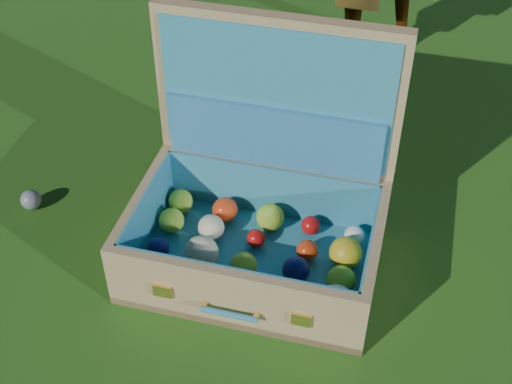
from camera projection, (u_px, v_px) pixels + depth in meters
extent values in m
plane|color=#215114|center=(253.00, 227.00, 2.11)|extent=(60.00, 60.00, 0.00)
sphere|color=teal|center=(31.00, 200.00, 2.16)|extent=(0.06, 0.06, 0.06)
cube|color=tan|center=(254.00, 264.00, 1.98)|extent=(0.75, 0.57, 0.02)
cube|color=tan|center=(232.00, 300.00, 1.77)|extent=(0.66, 0.16, 0.20)
cube|color=tan|center=(273.00, 192.00, 2.08)|extent=(0.66, 0.16, 0.20)
cube|color=tan|center=(143.00, 221.00, 1.99)|extent=(0.10, 0.39, 0.20)
cube|color=tan|center=(373.00, 264.00, 1.86)|extent=(0.10, 0.39, 0.20)
cube|color=teal|center=(254.00, 260.00, 1.97)|extent=(0.69, 0.52, 0.01)
cube|color=teal|center=(234.00, 292.00, 1.78)|extent=(0.61, 0.13, 0.18)
cube|color=teal|center=(272.00, 192.00, 2.06)|extent=(0.61, 0.13, 0.18)
cube|color=teal|center=(147.00, 218.00, 1.98)|extent=(0.09, 0.39, 0.18)
cube|color=teal|center=(368.00, 260.00, 1.86)|extent=(0.09, 0.39, 0.18)
cube|color=tan|center=(278.00, 92.00, 1.89)|extent=(0.67, 0.18, 0.45)
cube|color=teal|center=(276.00, 97.00, 1.87)|extent=(0.61, 0.14, 0.40)
cube|color=teal|center=(274.00, 137.00, 1.95)|extent=(0.59, 0.14, 0.19)
cube|color=#F2C659|center=(163.00, 291.00, 1.79)|extent=(0.05, 0.02, 0.04)
cube|color=#F2C659|center=(301.00, 320.00, 1.73)|extent=(0.05, 0.02, 0.04)
cylinder|color=teal|center=(229.00, 314.00, 1.76)|extent=(0.15, 0.04, 0.02)
cube|color=#F2C659|center=(204.00, 306.00, 1.78)|extent=(0.02, 0.02, 0.01)
cube|color=#F2C659|center=(256.00, 317.00, 1.75)|extent=(0.02, 0.02, 0.01)
sphere|color=red|center=(148.00, 274.00, 1.89)|extent=(0.07, 0.07, 0.07)
sphere|color=#B0D834|center=(191.00, 279.00, 1.87)|extent=(0.07, 0.07, 0.07)
sphere|color=white|center=(239.00, 287.00, 1.84)|extent=(0.08, 0.08, 0.08)
sphere|color=gold|center=(289.00, 297.00, 1.82)|extent=(0.07, 0.07, 0.07)
sphere|color=white|center=(335.00, 305.00, 1.78)|extent=(0.10, 0.10, 0.10)
sphere|color=#101351|center=(158.00, 248.00, 1.96)|extent=(0.06, 0.06, 0.06)
sphere|color=beige|center=(201.00, 253.00, 1.93)|extent=(0.09, 0.09, 0.09)
sphere|color=#B0D834|center=(244.00, 265.00, 1.91)|extent=(0.07, 0.07, 0.07)
sphere|color=#101351|center=(296.00, 270.00, 1.89)|extent=(0.07, 0.07, 0.07)
sphere|color=#B0D834|center=(341.00, 280.00, 1.86)|extent=(0.08, 0.08, 0.08)
sphere|color=#B0D834|center=(172.00, 220.00, 2.04)|extent=(0.07, 0.07, 0.07)
sphere|color=beige|center=(211.00, 227.00, 2.01)|extent=(0.08, 0.08, 0.08)
sphere|color=red|center=(256.00, 238.00, 2.00)|extent=(0.05, 0.05, 0.05)
sphere|color=red|center=(307.00, 251.00, 1.96)|extent=(0.06, 0.06, 0.06)
sphere|color=gold|center=(346.00, 253.00, 1.93)|extent=(0.09, 0.09, 0.09)
sphere|color=#B0D834|center=(181.00, 201.00, 2.10)|extent=(0.07, 0.07, 0.07)
sphere|color=red|center=(225.00, 210.00, 2.07)|extent=(0.08, 0.08, 0.08)
sphere|color=#B0D834|center=(270.00, 217.00, 2.04)|extent=(0.08, 0.08, 0.08)
sphere|color=red|center=(311.00, 225.00, 2.03)|extent=(0.06, 0.06, 0.06)
sphere|color=white|center=(354.00, 236.00, 2.00)|extent=(0.06, 0.06, 0.06)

